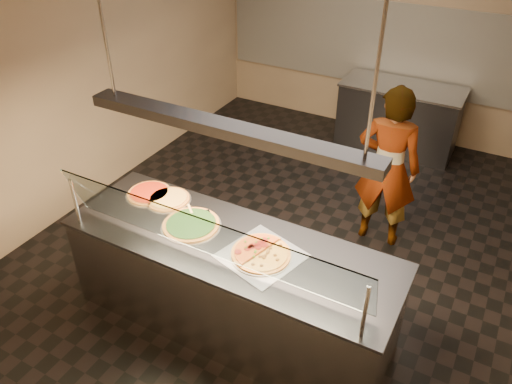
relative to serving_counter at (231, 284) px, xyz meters
The scene contains 19 objects.
ground 1.52m from the serving_counter, 93.23° to the left, with size 5.00×6.00×0.02m, color black.
wall_back 4.57m from the serving_counter, 91.04° to the left, with size 5.00×0.02×3.00m, color tan.
wall_front 1.88m from the serving_counter, 92.95° to the right, with size 5.00×0.02×3.00m, color tan.
wall_left 3.14m from the serving_counter, 150.98° to the left, with size 0.02×6.00×3.00m, color tan.
tile_band 4.50m from the serving_counter, 91.05° to the left, with size 4.90×0.02×1.20m, color silver.
serving_counter is the anchor object (origin of this frame).
sneeze_guard 0.83m from the serving_counter, 90.00° to the right, with size 2.58×0.18×0.54m.
perforated_tray 0.56m from the serving_counter, ahead, with size 0.69×0.69×0.01m.
half_pizza_pepperoni 0.53m from the serving_counter, ahead, with size 0.35×0.50×0.05m.
half_pizza_sausage 0.64m from the serving_counter, ahead, with size 0.35×0.50×0.04m.
pizza_spinach 0.62m from the serving_counter, behind, with size 0.51×0.51×0.03m.
pizza_cheese 0.96m from the serving_counter, 163.19° to the left, with size 0.41×0.41×0.03m.
pizza_tomato 1.14m from the serving_counter, 166.98° to the left, with size 0.42×0.42×0.03m.
pizza_spatula 0.70m from the serving_counter, 158.23° to the left, with size 0.29×0.17×0.02m.
prep_table 4.00m from the serving_counter, 85.00° to the left, with size 1.64×0.74×0.93m.
worker 2.03m from the serving_counter, 67.19° to the left, with size 0.65×0.43×1.78m, color black.
heat_lamp_housing 1.48m from the serving_counter, 93.58° to the left, with size 2.30×0.18×0.08m, color #38383D.
lamp_rod_left 2.26m from the serving_counter, behind, with size 0.02×0.02×1.01m, color #B7B7BC.
lamp_rod_right 2.26m from the serving_counter, ahead, with size 0.02×0.02×1.01m, color #B7B7BC.
Camera 1 is at (1.77, -4.07, 3.51)m, focal length 35.00 mm.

